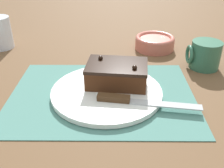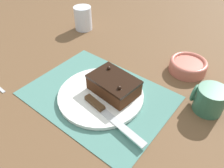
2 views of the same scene
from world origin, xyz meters
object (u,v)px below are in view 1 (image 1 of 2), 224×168
object	(u,v)px
small_bowl	(155,42)
coffee_mug	(205,55)
cake_plate	(107,92)
serving_knife	(131,100)
chocolate_cake	(117,73)

from	to	relation	value
small_bowl	coffee_mug	bearing A→B (deg)	130.86
cake_plate	serving_knife	world-z (taller)	serving_knife
cake_plate	coffee_mug	xyz separation A→B (m)	(-0.29, -0.16, 0.03)
chocolate_cake	small_bowl	world-z (taller)	chocolate_cake
small_bowl	chocolate_cake	bearing A→B (deg)	63.66
cake_plate	chocolate_cake	world-z (taller)	chocolate_cake
serving_knife	small_bowl	xyz separation A→B (m)	(-0.10, -0.36, 0.00)
cake_plate	small_bowl	xyz separation A→B (m)	(-0.16, -0.31, 0.01)
cake_plate	serving_knife	distance (m)	0.08
serving_knife	coffee_mug	xyz separation A→B (m)	(-0.23, -0.22, 0.02)
small_bowl	coffee_mug	xyz separation A→B (m)	(-0.13, 0.15, 0.02)
cake_plate	chocolate_cake	bearing A→B (deg)	-123.84
coffee_mug	chocolate_cake	bearing A→B (deg)	25.65
cake_plate	chocolate_cake	distance (m)	0.06
coffee_mug	small_bowl	bearing A→B (deg)	-49.14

